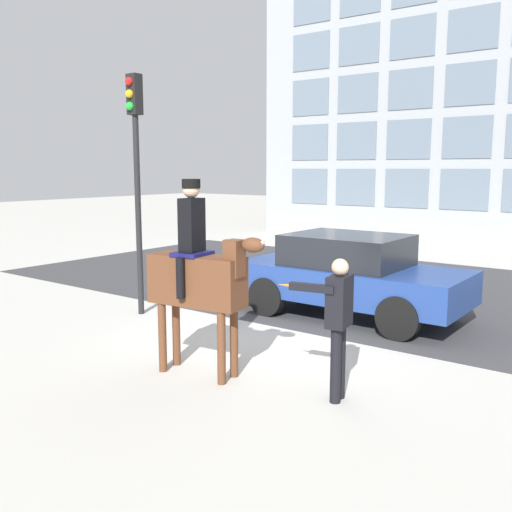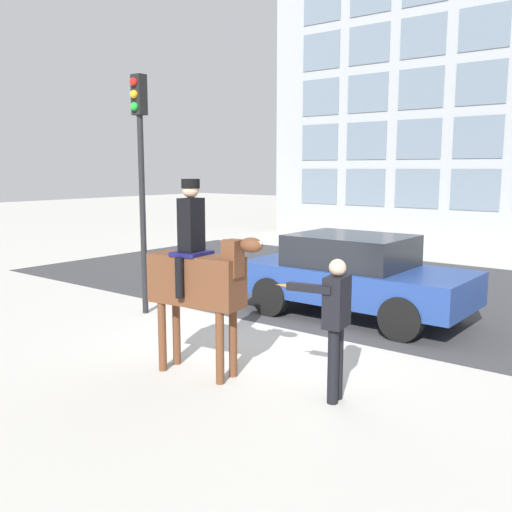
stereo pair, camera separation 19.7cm
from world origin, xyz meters
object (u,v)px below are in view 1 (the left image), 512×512
at_px(street_car_near_lane, 350,274).
at_px(pedestrian_bystander, 338,318).
at_px(mounted_horse_lead, 198,275).
at_px(traffic_light, 136,158).

bearing_deg(street_car_near_lane, pedestrian_bystander, -64.70).
bearing_deg(mounted_horse_lead, street_car_near_lane, 79.96).
bearing_deg(traffic_light, mounted_horse_lead, -29.16).
relative_size(pedestrian_bystander, traffic_light, 0.39).
relative_size(mounted_horse_lead, pedestrian_bystander, 1.52).
xyz_separation_m(mounted_horse_lead, street_car_near_lane, (0.19, 3.94, -0.55)).
distance_m(pedestrian_bystander, traffic_light, 5.53).
bearing_deg(mounted_horse_lead, pedestrian_bystander, 2.54).
height_order(pedestrian_bystander, traffic_light, traffic_light).
bearing_deg(traffic_light, street_car_near_lane, 33.98).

